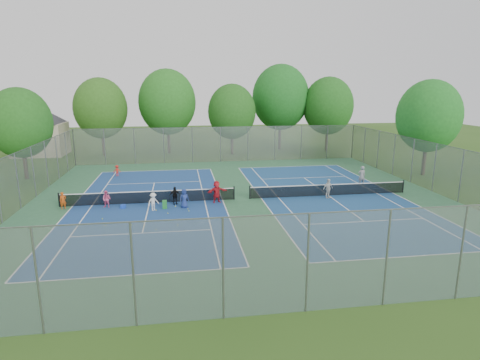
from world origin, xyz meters
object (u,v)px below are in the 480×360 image
net_right (329,190)px  ball_hopper (165,205)px  ball_crate (123,206)px  instructor (362,176)px  net_left (149,197)px

net_right → ball_hopper: bearing=-172.9°
net_right → ball_crate: (-15.78, -1.03, -0.32)m
instructor → net_right: bearing=35.1°
instructor → net_left: bearing=9.6°
net_left → ball_hopper: (1.18, -1.59, -0.15)m
ball_crate → ball_hopper: (2.96, -0.56, 0.17)m
ball_hopper → instructor: bearing=14.4°
net_left → net_right: 14.00m
net_left → net_right: (14.00, 0.00, 0.00)m
net_right → ball_hopper: size_ratio=21.28×
net_right → instructor: bearing=34.1°
net_right → instructor: size_ratio=7.30×
ball_crate → instructor: instructor is taller
net_left → instructor: bearing=8.6°
net_left → instructor: size_ratio=7.30×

